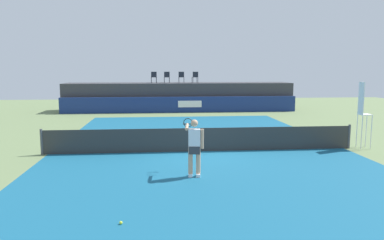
{
  "coord_description": "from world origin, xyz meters",
  "views": [
    {
      "loc": [
        -1.72,
        -14.38,
        3.27
      ],
      "look_at": [
        -0.19,
        2.0,
        1.0
      ],
      "focal_mm": 34.4,
      "sensor_mm": 36.0,
      "label": 1
    }
  ],
  "objects": [
    {
      "name": "court_inner",
      "position": [
        0.0,
        0.0,
        0.0
      ],
      "size": [
        12.0,
        22.0,
        0.0
      ],
      "primitive_type": "cube",
      "color": "#16597A",
      "rests_on": "ground"
    },
    {
      "name": "sponsor_wall",
      "position": [
        0.0,
        13.5,
        0.6
      ],
      "size": [
        18.0,
        0.22,
        1.2
      ],
      "color": "navy",
      "rests_on": "ground"
    },
    {
      "name": "tennis_net",
      "position": [
        0.0,
        0.0,
        0.47
      ],
      "size": [
        12.4,
        0.02,
        0.95
      ],
      "primitive_type": "cube",
      "color": "#2D2D2D",
      "rests_on": "ground"
    },
    {
      "name": "ground_plane",
      "position": [
        0.0,
        3.0,
        0.0
      ],
      "size": [
        48.0,
        48.0,
        0.0
      ],
      "primitive_type": "plane",
      "color": "#6B7F51"
    },
    {
      "name": "tennis_player",
      "position": [
        -0.63,
        -3.44,
        0.96
      ],
      "size": [
        0.58,
        1.19,
        1.77
      ],
      "color": "white",
      "rests_on": "court_inner"
    },
    {
      "name": "spectator_chair_center",
      "position": [
        0.2,
        15.27,
        2.69
      ],
      "size": [
        0.48,
        0.48,
        0.89
      ],
      "color": "#1E232D",
      "rests_on": "spectator_platform"
    },
    {
      "name": "net_post_far",
      "position": [
        6.2,
        0.0,
        0.5
      ],
      "size": [
        0.1,
        0.1,
        1.0
      ],
      "primitive_type": "cylinder",
      "color": "#4C4C51",
      "rests_on": "ground"
    },
    {
      "name": "umpire_chair",
      "position": [
        6.73,
        0.0,
        1.59
      ],
      "size": [
        0.46,
        0.46,
        2.76
      ],
      "color": "white",
      "rests_on": "ground"
    },
    {
      "name": "spectator_platform",
      "position": [
        0.0,
        15.3,
        1.1
      ],
      "size": [
        18.0,
        2.8,
        2.2
      ],
      "primitive_type": "cube",
      "color": "#38383D",
      "rests_on": "ground"
    },
    {
      "name": "spectator_chair_right",
      "position": [
        1.3,
        15.22,
        2.69
      ],
      "size": [
        0.48,
        0.48,
        0.89
      ],
      "color": "#1E232D",
      "rests_on": "spectator_platform"
    },
    {
      "name": "net_post_near",
      "position": [
        -6.2,
        0.0,
        0.5
      ],
      "size": [
        0.1,
        0.1,
        1.0
      ],
      "primitive_type": "cylinder",
      "color": "#4C4C51",
      "rests_on": "ground"
    },
    {
      "name": "spectator_chair_left",
      "position": [
        -0.97,
        15.37,
        2.69
      ],
      "size": [
        0.45,
        0.45,
        0.89
      ],
      "color": "#1E232D",
      "rests_on": "spectator_platform"
    },
    {
      "name": "spectator_chair_far_left",
      "position": [
        -2.01,
        15.47,
        2.69
      ],
      "size": [
        0.46,
        0.46,
        0.89
      ],
      "color": "#1E232D",
      "rests_on": "spectator_platform"
    },
    {
      "name": "tennis_ball",
      "position": [
        -2.53,
        -6.84,
        0.04
      ],
      "size": [
        0.07,
        0.07,
        0.07
      ],
      "primitive_type": "sphere",
      "color": "#D8EA33",
      "rests_on": "court_inner"
    }
  ]
}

